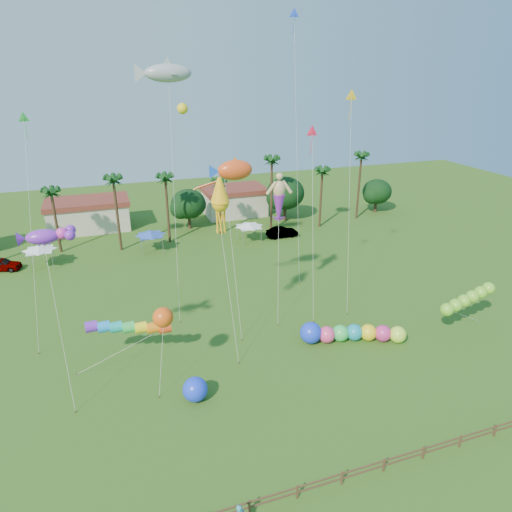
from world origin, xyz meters
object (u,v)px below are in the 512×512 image
object	(u,v)px
car_b	(282,232)
spectator_b	(313,332)
car_a	(1,264)
blue_ball	(195,389)
caterpillar_inflatable	(349,333)

from	to	relation	value
car_b	spectator_b	xyz separation A→B (m)	(-8.02, -27.12, 0.09)
car_a	blue_ball	bearing A→B (deg)	-133.22
car_b	caterpillar_inflatable	distance (m)	28.84
car_a	spectator_b	bearing A→B (deg)	-114.80
spectator_b	caterpillar_inflatable	xyz separation A→B (m)	(3.06, -1.29, -0.02)
car_b	blue_ball	xyz separation A→B (m)	(-20.23, -31.74, 0.18)
spectator_b	blue_ball	bearing A→B (deg)	-95.84
car_a	caterpillar_inflatable	xyz separation A→B (m)	(33.25, -28.86, 0.04)
spectator_b	car_b	bearing A→B (deg)	137.00
caterpillar_inflatable	spectator_b	bearing A→B (deg)	175.22
spectator_b	caterpillar_inflatable	distance (m)	3.32
caterpillar_inflatable	blue_ball	size ratio (longest dim) A/B	5.04
spectator_b	caterpillar_inflatable	world-z (taller)	caterpillar_inflatable
car_b	caterpillar_inflatable	world-z (taller)	caterpillar_inflatable
car_b	caterpillar_inflatable	size ratio (longest dim) A/B	0.49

